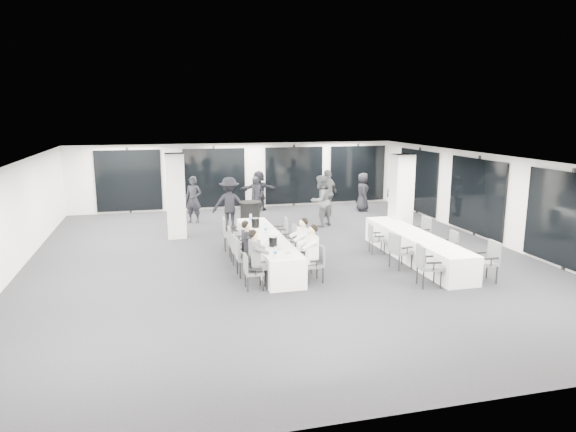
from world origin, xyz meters
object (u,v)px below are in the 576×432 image
object	(u,v)px
banquet_table_main	(267,249)
chair_side_left_mid	(398,249)
chair_main_right_fourth	(291,238)
standing_guest_c	(229,200)
chair_main_right_far	(282,230)
chair_side_right_far	(422,230)
standing_guest_d	(328,190)
ice_bucket_near	(273,241)
standing_guest_g	(193,197)
chair_main_right_near	(316,261)
standing_guest_h	(394,195)
standing_guest_e	(363,190)
chair_main_left_second	(243,255)
standing_guest_b	(320,198)
chair_side_right_near	(488,259)
chair_main_right_mid	(298,242)
chair_side_left_near	(426,263)
chair_main_left_fourth	(234,241)
cocktail_table	(250,217)
chair_main_right_second	(306,253)
chair_main_left_near	(251,269)
chair_side_left_far	(375,237)
banquet_table_side	(415,247)
chair_main_left_far	(229,232)
standing_guest_f	(259,188)
standing_guest_a	(257,195)
chair_main_left_mid	(239,249)
ice_bucket_far	(255,223)
chair_side_right_mid	(450,244)

from	to	relation	value
banquet_table_main	chair_side_left_mid	distance (m)	3.59
chair_main_right_fourth	standing_guest_c	bearing A→B (deg)	14.68
chair_main_right_fourth	chair_main_right_far	distance (m)	1.10
chair_main_right_fourth	chair_side_right_far	world-z (taller)	chair_side_right_far
standing_guest_d	ice_bucket_near	world-z (taller)	standing_guest_d
standing_guest_d	standing_guest_g	xyz separation A→B (m)	(-5.27, 0.11, -0.07)
chair_main_right_near	standing_guest_h	xyz separation A→B (m)	(5.24, 6.53, 0.40)
standing_guest_e	ice_bucket_near	distance (m)	9.32
chair_side_left_mid	standing_guest_e	bearing A→B (deg)	152.51
chair_main_left_second	standing_guest_b	bearing A→B (deg)	142.48
chair_main_right_near	chair_side_right_near	size ratio (longest dim) A/B	0.90
standing_guest_h	standing_guest_c	bearing A→B (deg)	73.34
chair_main_right_near	chair_main_right_mid	world-z (taller)	chair_main_right_mid
chair_side_left_near	chair_side_right_near	bearing A→B (deg)	97.79
chair_main_left_fourth	chair_side_left_mid	world-z (taller)	chair_side_left_mid
cocktail_table	chair_main_right_mid	distance (m)	4.01
cocktail_table	chair_main_right_near	size ratio (longest dim) A/B	1.17
banquet_table_main	chair_main_right_second	bearing A→B (deg)	-53.48
chair_main_left_near	chair_side_left_far	bearing A→B (deg)	118.67
banquet_table_side	chair_main_right_second	size ratio (longest dim) A/B	5.57
chair_main_left_second	ice_bucket_near	bearing A→B (deg)	84.30
chair_main_left_second	standing_guest_b	world-z (taller)	standing_guest_b
banquet_table_side	chair_main_right_near	size ratio (longest dim) A/B	5.50
cocktail_table	standing_guest_d	world-z (taller)	standing_guest_d
chair_main_left_far	chair_side_left_near	size ratio (longest dim) A/B	0.97
banquet_table_main	chair_main_right_mid	xyz separation A→B (m)	(0.84, -0.28, 0.20)
standing_guest_e	standing_guest_f	bearing A→B (deg)	88.50
chair_main_right_far	standing_guest_e	xyz separation A→B (m)	(4.65, 4.76, 0.40)
banquet_table_main	standing_guest_g	xyz separation A→B (m)	(-1.58, 5.75, 0.62)
chair_side_left_mid	chair_side_left_far	xyz separation A→B (m)	(0.01, 1.57, -0.06)
chair_main_left_second	banquet_table_side	bearing A→B (deg)	91.10
standing_guest_d	chair_main_left_fourth	bearing A→B (deg)	11.34
standing_guest_g	standing_guest_h	distance (m)	7.74
chair_main_left_second	standing_guest_a	size ratio (longest dim) A/B	0.52
chair_main_left_mid	chair_side_right_near	distance (m)	6.36
standing_guest_e	chair_side_left_near	bearing A→B (deg)	-179.32
chair_main_left_far	standing_guest_g	distance (m)	4.29
chair_main_left_second	standing_guest_c	world-z (taller)	standing_guest_c
standing_guest_c	chair_side_right_near	bearing A→B (deg)	134.10
chair_main_right_fourth	standing_guest_g	world-z (taller)	standing_guest_g
chair_side_left_near	standing_guest_c	xyz separation A→B (m)	(-3.69, 7.17, 0.48)
ice_bucket_near	ice_bucket_far	xyz separation A→B (m)	(-0.03, 2.26, 0.02)
chair_main_left_near	chair_side_right_near	xyz separation A→B (m)	(5.76, -0.86, 0.09)
chair_side_left_near	chair_side_right_mid	size ratio (longest dim) A/B	1.16
standing_guest_g	cocktail_table	bearing A→B (deg)	-23.58
banquet_table_side	chair_side_left_far	world-z (taller)	chair_side_left_far
chair_main_left_second	chair_side_left_near	size ratio (longest dim) A/B	0.96
chair_main_left_far	chair_main_left_second	bearing A→B (deg)	4.57
standing_guest_f	standing_guest_h	size ratio (longest dim) A/B	1.05
chair_side_left_mid	chair_side_left_far	distance (m)	1.57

